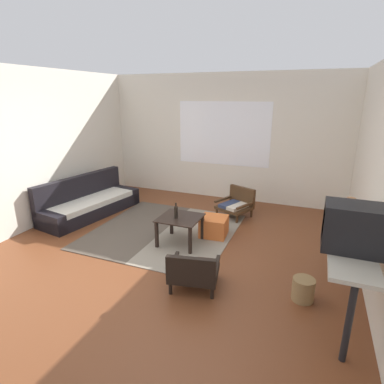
{
  "coord_description": "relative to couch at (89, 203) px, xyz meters",
  "views": [
    {
      "loc": [
        1.89,
        -3.54,
        2.24
      ],
      "look_at": [
        0.09,
        0.95,
        0.73
      ],
      "focal_mm": 29.09,
      "sensor_mm": 36.0,
      "label": 1
    }
  ],
  "objects": [
    {
      "name": "ground_plane",
      "position": [
        2.11,
        -1.02,
        -0.23
      ],
      "size": [
        7.8,
        7.8,
        0.0
      ],
      "primitive_type": "plane",
      "color": "brown"
    },
    {
      "name": "far_wall_with_window",
      "position": [
        2.11,
        2.04,
        1.12
      ],
      "size": [
        5.6,
        0.13,
        2.7
      ],
      "color": "silver",
      "rests_on": "ground"
    },
    {
      "name": "side_wall_left",
      "position": [
        -0.55,
        -0.72,
        1.12
      ],
      "size": [
        0.12,
        6.6,
        2.7
      ],
      "primitive_type": "cube",
      "color": "silver",
      "rests_on": "ground"
    },
    {
      "name": "area_rug",
      "position": [
        1.72,
        -0.19,
        -0.22
      ],
      "size": [
        2.3,
        2.39,
        0.01
      ],
      "color": "#4C4238",
      "rests_on": "ground"
    },
    {
      "name": "couch",
      "position": [
        0.0,
        0.0,
        0.0
      ],
      "size": [
        1.02,
        2.1,
        0.75
      ],
      "color": "black",
      "rests_on": "ground"
    },
    {
      "name": "coffee_table",
      "position": [
        2.17,
        -0.5,
        0.13
      ],
      "size": [
        0.63,
        0.6,
        0.44
      ],
      "color": "black",
      "rests_on": "ground"
    },
    {
      "name": "armchair_by_window",
      "position": [
        2.7,
        0.98,
        0.03
      ],
      "size": [
        0.74,
        0.72,
        0.55
      ],
      "color": "#472D19",
      "rests_on": "ground"
    },
    {
      "name": "armchair_striped_foreground",
      "position": [
        2.8,
        -1.54,
        0.01
      ],
      "size": [
        0.67,
        0.63,
        0.5
      ],
      "color": "black",
      "rests_on": "ground"
    },
    {
      "name": "ottoman_orange",
      "position": [
        2.57,
        -0.03,
        -0.07
      ],
      "size": [
        0.46,
        0.46,
        0.32
      ],
      "primitive_type": "cube",
      "rotation": [
        0.0,
        0.0,
        0.08
      ],
      "color": "#D1662D",
      "rests_on": "ground"
    },
    {
      "name": "console_shelf",
      "position": [
        4.42,
        -1.2,
        0.51
      ],
      "size": [
        0.42,
        1.8,
        0.82
      ],
      "color": "#B2AD9E",
      "rests_on": "ground"
    },
    {
      "name": "crt_television",
      "position": [
        4.42,
        -1.5,
        0.82
      ],
      "size": [
        0.55,
        0.38,
        0.45
      ],
      "color": "black",
      "rests_on": "console_shelf"
    },
    {
      "name": "clay_vase",
      "position": [
        4.42,
        -0.93,
        0.72
      ],
      "size": [
        0.22,
        0.22,
        0.35
      ],
      "color": "#A87047",
      "rests_on": "console_shelf"
    },
    {
      "name": "glass_bottle",
      "position": [
        2.13,
        -0.55,
        0.31
      ],
      "size": [
        0.06,
        0.06,
        0.25
      ],
      "color": "black",
      "rests_on": "coffee_table"
    },
    {
      "name": "wicker_basket",
      "position": [
        4.04,
        -1.28,
        -0.1
      ],
      "size": [
        0.25,
        0.25,
        0.27
      ],
      "primitive_type": "cylinder",
      "color": "olive",
      "rests_on": "ground"
    }
  ]
}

